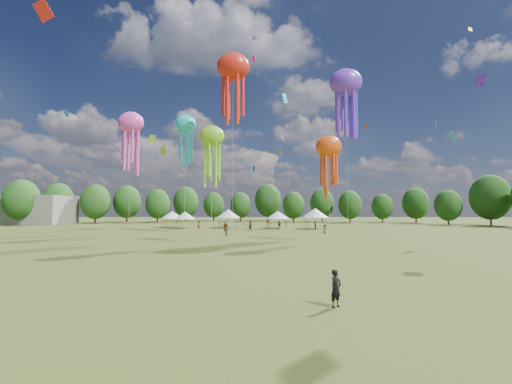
{
  "coord_description": "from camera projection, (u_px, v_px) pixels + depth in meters",
  "views": [
    {
      "loc": [
        3.64,
        -16.59,
        4.34
      ],
      "look_at": [
        2.81,
        15.0,
        6.0
      ],
      "focal_mm": 22.45,
      "sensor_mm": 36.0,
      "label": 1
    }
  ],
  "objects": [
    {
      "name": "spectators_far",
      "position": [
        265.0,
        226.0,
        65.0
      ],
      "size": [
        25.38,
        15.14,
        1.89
      ],
      "color": "gray",
      "rests_on": "ground"
    },
    {
      "name": "observer_main",
      "position": [
        336.0,
        288.0,
        14.17
      ],
      "size": [
        0.71,
        0.67,
        1.63
      ],
      "primitive_type": "imported",
      "rotation": [
        0.0,
        0.0,
        0.66
      ],
      "color": "black",
      "rests_on": "ground"
    },
    {
      "name": "ground",
      "position": [
        194.0,
        293.0,
        16.43
      ],
      "size": [
        300.0,
        300.0,
        0.0
      ],
      "primitive_type": "plane",
      "color": "#384416",
      "rests_on": "ground"
    },
    {
      "name": "small_kites",
      "position": [
        245.0,
        70.0,
        58.55
      ],
      "size": [
        74.12,
        62.16,
        45.51
      ],
      "color": "#18D3D3",
      "rests_on": "ground"
    },
    {
      "name": "show_kites",
      "position": [
        248.0,
        111.0,
        55.04
      ],
      "size": [
        45.21,
        22.82,
        30.31
      ],
      "color": "#18D3D3",
      "rests_on": "ground"
    },
    {
      "name": "festival_tents",
      "position": [
        243.0,
        214.0,
        72.0
      ],
      "size": [
        37.94,
        9.62,
        4.47
      ],
      "color": "#47474C",
      "rests_on": "ground"
    },
    {
      "name": "spectator_near",
      "position": [
        227.0,
        230.0,
        51.94
      ],
      "size": [
        1.11,
        1.1,
        1.8
      ],
      "primitive_type": "imported",
      "rotation": [
        0.0,
        0.0,
        2.38
      ],
      "color": "gray",
      "rests_on": "ground"
    },
    {
      "name": "treeline",
      "position": [
        234.0,
        200.0,
        79.28
      ],
      "size": [
        201.57,
        95.24,
        13.43
      ],
      "color": "#38281C",
      "rests_on": "ground"
    }
  ]
}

